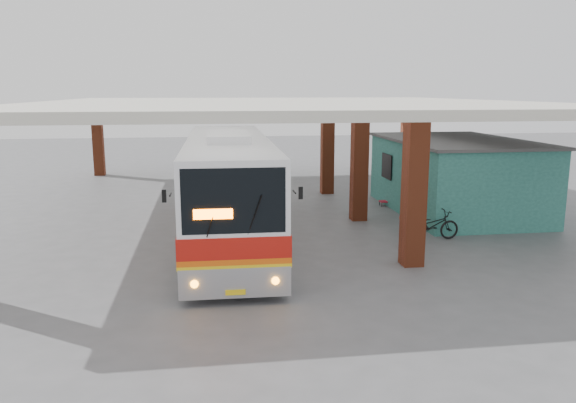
# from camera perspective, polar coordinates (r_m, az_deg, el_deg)

# --- Properties ---
(ground) EXTENTS (90.00, 90.00, 0.00)m
(ground) POSITION_cam_1_polar(r_m,az_deg,el_deg) (19.34, 0.85, -4.14)
(ground) COLOR #515154
(ground) RESTS_ON ground
(brick_columns) EXTENTS (20.10, 21.60, 4.35)m
(brick_columns) POSITION_cam_1_polar(r_m,az_deg,el_deg) (24.00, 2.36, 4.17)
(brick_columns) COLOR brown
(brick_columns) RESTS_ON ground
(canopy_roof) EXTENTS (21.00, 23.00, 0.30)m
(canopy_roof) POSITION_cam_1_polar(r_m,az_deg,el_deg) (25.16, -0.34, 9.82)
(canopy_roof) COLOR beige
(canopy_roof) RESTS_ON brick_columns
(shop_building) EXTENTS (5.20, 8.20, 3.11)m
(shop_building) POSITION_cam_1_polar(r_m,az_deg,el_deg) (24.98, 16.60, 2.57)
(shop_building) COLOR #29675C
(shop_building) RESTS_ON ground
(coach_bus) EXTENTS (2.97, 13.05, 3.79)m
(coach_bus) POSITION_cam_1_polar(r_m,az_deg,el_deg) (19.53, -6.07, 1.60)
(coach_bus) COLOR white
(coach_bus) RESTS_ON ground
(motorcycle) EXTENTS (2.03, 0.83, 1.04)m
(motorcycle) POSITION_cam_1_polar(r_m,az_deg,el_deg) (20.10, 14.40, -2.37)
(motorcycle) COLOR black
(motorcycle) RESTS_ON ground
(pedestrian) EXTENTS (0.72, 0.64, 1.65)m
(pedestrian) POSITION_cam_1_polar(r_m,az_deg,el_deg) (18.95, 11.87, -2.14)
(pedestrian) COLOR red
(pedestrian) RESTS_ON ground
(red_chair) EXTENTS (0.39, 0.39, 0.71)m
(red_chair) POSITION_cam_1_polar(r_m,az_deg,el_deg) (25.65, 9.91, 0.29)
(red_chair) COLOR red
(red_chair) RESTS_ON ground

